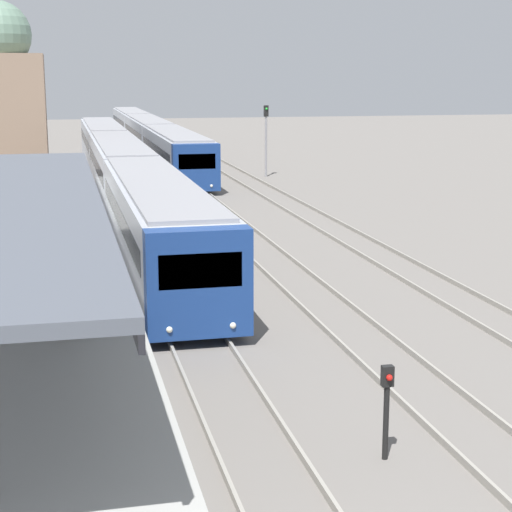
{
  "coord_description": "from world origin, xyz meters",
  "views": [
    {
      "loc": [
        -3.15,
        -7.75,
        6.56
      ],
      "look_at": [
        2.04,
        14.78,
        1.61
      ],
      "focal_mm": 60.0,
      "sensor_mm": 36.0,
      "label": 1
    }
  ],
  "objects_px": {
    "person_on_platform": "(80,294)",
    "train_near": "(121,167)",
    "signal_mast_far": "(266,132)",
    "signal_post_near": "(387,401)",
    "train_far": "(149,135)"
  },
  "relations": [
    {
      "from": "train_far",
      "to": "train_near",
      "type": "bearing_deg",
      "value": -99.33
    },
    {
      "from": "person_on_platform",
      "to": "signal_mast_far",
      "type": "xyz_separation_m",
      "value": [
        12.7,
        35.59,
        0.93
      ]
    },
    {
      "from": "person_on_platform",
      "to": "train_near",
      "type": "distance_m",
      "value": 27.77
    },
    {
      "from": "person_on_platform",
      "to": "signal_mast_far",
      "type": "height_order",
      "value": "signal_mast_far"
    },
    {
      "from": "signal_post_near",
      "to": "signal_mast_far",
      "type": "height_order",
      "value": "signal_mast_far"
    },
    {
      "from": "person_on_platform",
      "to": "train_far",
      "type": "height_order",
      "value": "train_far"
    },
    {
      "from": "train_far",
      "to": "signal_post_near",
      "type": "bearing_deg",
      "value": -91.94
    },
    {
      "from": "signal_post_near",
      "to": "person_on_platform",
      "type": "bearing_deg",
      "value": 134.18
    },
    {
      "from": "signal_post_near",
      "to": "signal_mast_far",
      "type": "relative_size",
      "value": 0.37
    },
    {
      "from": "person_on_platform",
      "to": "train_near",
      "type": "bearing_deg",
      "value": 84.12
    },
    {
      "from": "signal_post_near",
      "to": "signal_mast_far",
      "type": "bearing_deg",
      "value": 79.25
    },
    {
      "from": "train_near",
      "to": "train_far",
      "type": "height_order",
      "value": "train_near"
    },
    {
      "from": "train_far",
      "to": "signal_mast_far",
      "type": "bearing_deg",
      "value": -71.06
    },
    {
      "from": "train_far",
      "to": "signal_post_near",
      "type": "height_order",
      "value": "train_far"
    },
    {
      "from": "person_on_platform",
      "to": "signal_post_near",
      "type": "bearing_deg",
      "value": -45.82
    }
  ]
}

